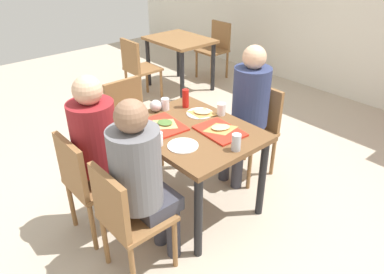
# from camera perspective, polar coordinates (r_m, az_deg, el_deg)

# --- Properties ---
(ground_plane) EXTENTS (10.00, 10.00, 0.02)m
(ground_plane) POSITION_cam_1_polar(r_m,az_deg,el_deg) (3.25, 0.00, -10.40)
(ground_plane) COLOR #B7A893
(main_table) EXTENTS (1.03, 0.81, 0.74)m
(main_table) POSITION_cam_1_polar(r_m,az_deg,el_deg) (2.88, 0.00, -0.56)
(main_table) COLOR brown
(main_table) RESTS_ON ground_plane
(chair_near_left) EXTENTS (0.40, 0.40, 0.85)m
(chair_near_left) POSITION_cam_1_polar(r_m,az_deg,el_deg) (2.78, -15.94, -6.31)
(chair_near_left) COLOR olive
(chair_near_left) RESTS_ON ground_plane
(chair_near_right) EXTENTS (0.40, 0.40, 0.85)m
(chair_near_right) POSITION_cam_1_polar(r_m,az_deg,el_deg) (2.41, -10.23, -11.83)
(chair_near_right) COLOR olive
(chair_near_right) RESTS_ON ground_plane
(chair_far_side) EXTENTS (0.40, 0.40, 0.85)m
(chair_far_side) POSITION_cam_1_polar(r_m,az_deg,el_deg) (3.45, 9.83, 1.85)
(chair_far_side) COLOR olive
(chair_far_side) RESTS_ON ground_plane
(chair_left_end) EXTENTS (0.40, 0.40, 0.85)m
(chair_left_end) POSITION_cam_1_polar(r_m,az_deg,el_deg) (3.58, -9.55, 2.96)
(chair_left_end) COLOR olive
(chair_left_end) RESTS_ON ground_plane
(person_in_red) EXTENTS (0.32, 0.42, 1.26)m
(person_in_red) POSITION_cam_1_polar(r_m,az_deg,el_deg) (2.70, -14.03, -0.97)
(person_in_red) COLOR #383842
(person_in_red) RESTS_ON ground_plane
(person_in_brown_jacket) EXTENTS (0.32, 0.42, 1.26)m
(person_in_brown_jacket) POSITION_cam_1_polar(r_m,az_deg,el_deg) (2.32, -7.84, -5.80)
(person_in_brown_jacket) COLOR #383842
(person_in_brown_jacket) RESTS_ON ground_plane
(person_far_side) EXTENTS (0.32, 0.42, 1.26)m
(person_far_side) POSITION_cam_1_polar(r_m,az_deg,el_deg) (3.25, 8.61, 4.95)
(person_far_side) COLOR #383842
(person_far_side) RESTS_ON ground_plane
(tray_red_near) EXTENTS (0.38, 0.29, 0.02)m
(tray_red_near) POSITION_cam_1_polar(r_m,az_deg,el_deg) (2.87, -4.49, 1.82)
(tray_red_near) COLOR red
(tray_red_near) RESTS_ON main_table
(tray_red_far) EXTENTS (0.38, 0.28, 0.02)m
(tray_red_far) POSITION_cam_1_polar(r_m,az_deg,el_deg) (2.78, 4.31, 0.91)
(tray_red_far) COLOR red
(tray_red_far) RESTS_ON main_table
(paper_plate_center) EXTENTS (0.22, 0.22, 0.01)m
(paper_plate_center) POSITION_cam_1_polar(r_m,az_deg,el_deg) (3.06, 1.20, 3.68)
(paper_plate_center) COLOR white
(paper_plate_center) RESTS_ON main_table
(paper_plate_near_edge) EXTENTS (0.22, 0.22, 0.01)m
(paper_plate_near_edge) POSITION_cam_1_polar(r_m,az_deg,el_deg) (2.60, -1.41, -1.34)
(paper_plate_near_edge) COLOR white
(paper_plate_near_edge) RESTS_ON main_table
(pizza_slice_a) EXTENTS (0.21, 0.20, 0.02)m
(pizza_slice_a) POSITION_cam_1_polar(r_m,az_deg,el_deg) (2.86, -4.21, 2.16)
(pizza_slice_a) COLOR #DBAD60
(pizza_slice_a) RESTS_ON tray_red_near
(pizza_slice_b) EXTENTS (0.22, 0.25, 0.02)m
(pizza_slice_b) POSITION_cam_1_polar(r_m,az_deg,el_deg) (2.79, 4.45, 1.41)
(pizza_slice_b) COLOR #C68C47
(pizza_slice_b) RESTS_ON tray_red_far
(pizza_slice_c) EXTENTS (0.25, 0.23, 0.02)m
(pizza_slice_c) POSITION_cam_1_polar(r_m,az_deg,el_deg) (3.05, 1.59, 3.86)
(pizza_slice_c) COLOR #C68C47
(pizza_slice_c) RESTS_ON paper_plate_center
(plastic_cup_a) EXTENTS (0.07, 0.07, 0.10)m
(plastic_cup_a) POSITION_cam_1_polar(r_m,az_deg,el_deg) (3.04, 4.54, 4.32)
(plastic_cup_a) COLOR white
(plastic_cup_a) RESTS_ON main_table
(plastic_cup_b) EXTENTS (0.07, 0.07, 0.10)m
(plastic_cup_b) POSITION_cam_1_polar(r_m,az_deg,el_deg) (2.60, -5.28, -0.29)
(plastic_cup_b) COLOR white
(plastic_cup_b) RESTS_ON main_table
(plastic_cup_c) EXTENTS (0.07, 0.07, 0.10)m
(plastic_cup_c) POSITION_cam_1_polar(r_m,az_deg,el_deg) (3.13, -4.17, 5.11)
(plastic_cup_c) COLOR white
(plastic_cup_c) RESTS_ON main_table
(soda_can) EXTENTS (0.07, 0.07, 0.12)m
(soda_can) POSITION_cam_1_polar(r_m,az_deg,el_deg) (2.54, 6.86, -0.82)
(soda_can) COLOR #B7BCC6
(soda_can) RESTS_ON main_table
(condiment_bottle) EXTENTS (0.06, 0.06, 0.16)m
(condiment_bottle) POSITION_cam_1_polar(r_m,az_deg,el_deg) (3.15, -1.00, 5.98)
(condiment_bottle) COLOR red
(condiment_bottle) RESTS_ON main_table
(foil_bundle) EXTENTS (0.10, 0.10, 0.10)m
(foil_bundle) POSITION_cam_1_polar(r_m,az_deg,el_deg) (3.10, -5.64, 4.83)
(foil_bundle) COLOR silver
(foil_bundle) RESTS_ON main_table
(background_table) EXTENTS (0.90, 0.70, 0.74)m
(background_table) POSITION_cam_1_polar(r_m,az_deg,el_deg) (5.40, -1.90, 13.73)
(background_table) COLOR olive
(background_table) RESTS_ON ground_plane
(background_chair_near) EXTENTS (0.40, 0.40, 0.85)m
(background_chair_near) POSITION_cam_1_polar(r_m,az_deg,el_deg) (5.02, -8.44, 10.84)
(background_chair_near) COLOR olive
(background_chair_near) RESTS_ON ground_plane
(background_chair_far) EXTENTS (0.40, 0.40, 0.85)m
(background_chair_far) POSITION_cam_1_polar(r_m,az_deg,el_deg) (5.91, 3.75, 13.91)
(background_chair_far) COLOR olive
(background_chair_far) RESTS_ON ground_plane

